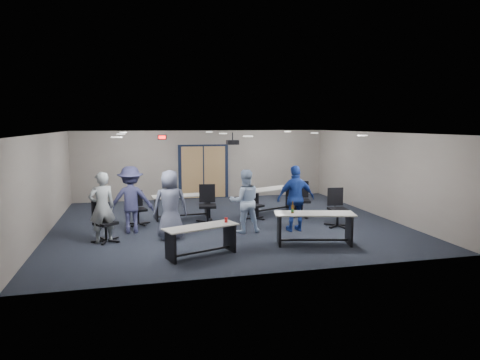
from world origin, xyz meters
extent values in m
plane|color=black|center=(0.00, 0.00, 0.00)|extent=(10.00, 10.00, 0.00)
cube|color=gray|center=(0.00, 4.50, 1.35)|extent=(10.00, 0.04, 2.70)
cube|color=gray|center=(0.00, -4.50, 1.35)|extent=(10.00, 0.04, 2.70)
cube|color=gray|center=(-5.00, 0.00, 1.35)|extent=(0.04, 9.00, 2.70)
cube|color=gray|center=(5.00, 0.00, 1.35)|extent=(0.04, 9.00, 2.70)
cube|color=silver|center=(0.00, 0.00, 2.70)|extent=(10.00, 9.00, 0.04)
cube|color=black|center=(0.00, 4.47, 1.05)|extent=(2.00, 0.06, 2.20)
cube|color=#A3824A|center=(-0.45, 4.45, 1.05)|extent=(0.85, 0.04, 2.05)
cube|color=#A3824A|center=(0.45, 4.45, 1.05)|extent=(0.85, 0.04, 2.05)
cube|color=black|center=(-1.60, 4.45, 2.45)|extent=(0.32, 0.05, 0.18)
cube|color=#FF0C0C|center=(-1.60, 4.42, 2.45)|extent=(0.26, 0.02, 0.12)
cylinder|color=black|center=(0.30, 0.50, 2.58)|extent=(0.04, 0.04, 0.24)
cube|color=black|center=(0.30, 0.50, 2.40)|extent=(0.35, 0.30, 0.14)
cylinder|color=black|center=(0.30, 0.35, 2.40)|extent=(0.08, 0.03, 0.08)
cube|color=beige|center=(-1.22, -3.02, 0.67)|extent=(1.78, 1.09, 0.03)
cube|color=black|center=(-1.93, -3.27, 0.33)|extent=(0.22, 0.50, 0.66)
cube|color=black|center=(-0.51, -2.77, 0.33)|extent=(0.22, 0.50, 0.66)
cube|color=black|center=(-1.22, -3.02, 0.09)|extent=(1.43, 0.55, 0.04)
cylinder|color=#B01717|center=(-0.60, -2.80, 0.74)|extent=(0.08, 0.08, 0.11)
cube|color=beige|center=(1.63, -2.76, 0.77)|extent=(2.04, 1.09, 0.03)
cube|color=black|center=(0.79, -2.56, 0.38)|extent=(0.19, 0.59, 0.76)
cube|color=black|center=(2.47, -2.97, 0.38)|extent=(0.19, 0.59, 0.76)
cube|color=black|center=(1.63, -2.76, 0.11)|extent=(1.69, 0.46, 0.04)
cube|color=beige|center=(-1.23, 0.94, 0.73)|extent=(1.88, 0.78, 0.03)
cube|color=black|center=(-2.04, 0.86, 0.36)|extent=(0.10, 0.56, 0.71)
cube|color=black|center=(-0.42, 1.01, 0.36)|extent=(0.10, 0.56, 0.71)
cube|color=black|center=(-1.23, 0.94, 0.10)|extent=(1.63, 0.20, 0.04)
cube|color=beige|center=(1.84, 1.18, 0.80)|extent=(2.13, 1.42, 0.03)
cube|color=black|center=(1.02, 0.83, 0.39)|extent=(0.30, 0.59, 0.79)
cube|color=black|center=(2.67, 1.54, 0.39)|extent=(0.30, 0.59, 0.79)
cube|color=black|center=(1.84, 1.18, 0.11)|extent=(1.68, 0.76, 0.04)
imported|color=#939DA1|center=(-3.46, -1.33, 0.89)|extent=(0.76, 0.62, 1.79)
imported|color=slate|center=(-1.78, -1.42, 0.90)|extent=(0.90, 0.61, 1.80)
imported|color=#BFD8FC|center=(0.26, -1.21, 0.87)|extent=(0.88, 0.70, 1.74)
imported|color=#1B3897|center=(1.67, -1.38, 0.92)|extent=(1.08, 0.47, 1.83)
imported|color=navy|center=(-2.77, -0.52, 0.92)|extent=(1.18, 0.68, 1.83)
camera|label=1|loc=(-2.59, -12.34, 2.97)|focal=32.00mm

